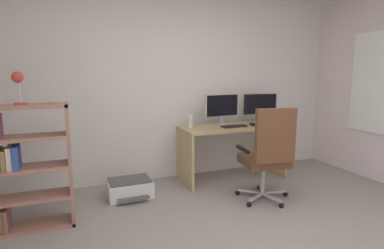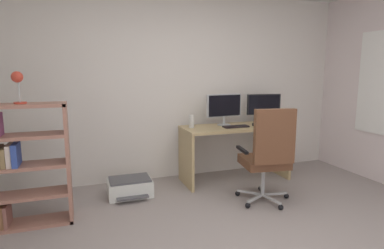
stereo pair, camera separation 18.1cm
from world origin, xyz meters
TOP-DOWN VIEW (x-y plane):
  - wall_back at (0.00, 2.28)m, footprint 5.05×0.10m
  - desk at (0.74, 1.82)m, footprint 1.44×0.59m
  - monitor_main at (0.62, 1.94)m, footprint 0.52×0.18m
  - monitor_secondary at (1.24, 1.94)m, footprint 0.50×0.18m
  - keyboard at (0.70, 1.73)m, footprint 0.34×0.13m
  - computer_mouse at (0.99, 1.73)m, footprint 0.08×0.11m
  - desktop_speaker at (0.13, 1.89)m, footprint 0.07×0.07m
  - office_chair at (0.70, 0.95)m, footprint 0.63×0.62m
  - bookshelf at (-1.88, 1.28)m, footprint 0.87×0.28m
  - desk_lamp at (-1.75, 1.28)m, footprint 0.11×0.11m
  - printer at (-0.72, 1.70)m, footprint 0.52×0.44m

SIDE VIEW (x-z plane):
  - printer at x=-0.72m, z-range 0.00..0.22m
  - desk at x=0.74m, z-range 0.17..0.93m
  - office_chair at x=0.70m, z-range 0.04..1.14m
  - bookshelf at x=-1.88m, z-range 0.00..1.18m
  - keyboard at x=0.70m, z-range 0.75..0.77m
  - computer_mouse at x=0.99m, z-range 0.75..0.78m
  - desktop_speaker at x=0.13m, z-range 0.75..0.92m
  - monitor_secondary at x=1.24m, z-range 0.79..1.20m
  - monitor_main at x=0.62m, z-range 0.79..1.22m
  - wall_back at x=0.00m, z-range 0.00..2.54m
  - desk_lamp at x=-1.75m, z-range 1.25..1.54m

